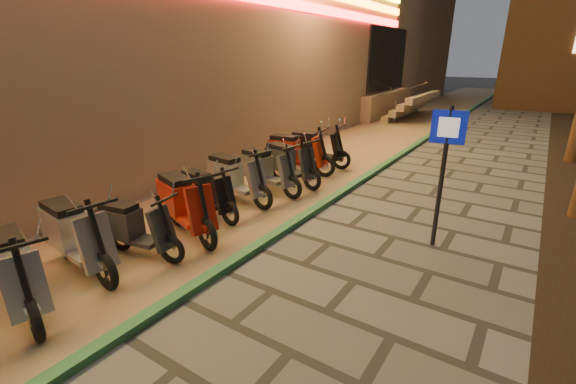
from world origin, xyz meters
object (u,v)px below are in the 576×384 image
Objects in this scene: scooter_6 at (132,227)px; scooter_11 at (287,162)px; scooter_12 at (294,152)px; scooter_7 at (183,203)px; scooter_9 at (234,177)px; scooter_10 at (265,169)px; scooter_5 at (74,235)px; scooter_4 at (16,270)px; scooter_8 at (205,192)px; pedestrian_sign at (444,158)px; scooter_13 at (313,147)px.

scooter_11 is (0.01, 4.41, 0.05)m from scooter_6.
scooter_7 is at bearing -94.00° from scooter_12.
scooter_9 is at bearing -87.27° from scooter_11.
scooter_7 is 2.59m from scooter_10.
scooter_6 is at bearing -74.62° from scooter_7.
scooter_9 reaches higher than scooter_6.
scooter_5 is 5.15m from scooter_11.
scooter_4 is 2.66m from scooter_7.
scooter_8 is (-0.26, 0.78, -0.08)m from scooter_7.
pedestrian_sign is 5.01m from scooter_6.
scooter_13 is at bearing 95.75° from scooter_9.
scooter_7 is at bearing 84.05° from scooter_5.
scooter_12 is (-0.31, 5.20, 0.09)m from scooter_6.
scooter_6 is at bearing 103.96° from scooter_4.
scooter_12 reaches higher than scooter_6.
scooter_7 reaches higher than scooter_5.
scooter_6 is at bearing -74.76° from scooter_8.
scooter_4 is 0.97× the size of scooter_9.
scooter_6 is 0.86× the size of scooter_7.
scooter_7 is 1.73m from scooter_9.
scooter_6 is at bearing -78.29° from scooter_9.
scooter_9 is at bearing 174.34° from pedestrian_sign.
scooter_10 reaches higher than scooter_6.
scooter_13 reaches higher than scooter_10.
scooter_8 is 0.93m from scooter_9.
scooter_6 is 6.11m from scooter_13.
pedestrian_sign is at bearing 27.55° from scooter_6.
scooter_13 is (-0.24, 1.70, 0.01)m from scooter_11.
scooter_8 is 0.91× the size of scooter_11.
pedestrian_sign is 5.28m from scooter_13.
scooter_10 is at bearing 92.74° from scooter_5.
scooter_9 is 0.89m from scooter_10.
pedestrian_sign is at bearing -45.91° from scooter_13.
scooter_9 is at bearing 85.82° from scooter_6.
scooter_4 is at bearing -73.08° from scooter_7.
scooter_8 is (-4.11, -1.17, -1.02)m from pedestrian_sign.
scooter_9 is 3.39m from scooter_13.
scooter_4 is at bearing -96.98° from scooter_13.
scooter_12 is 1.05× the size of scooter_13.
scooter_6 is 1.02m from scooter_7.
pedestrian_sign is 4.15m from scooter_10.
scooter_4 is 0.99× the size of scooter_10.
scooter_7 is 0.82m from scooter_8.
scooter_12 is at bearing 97.47° from scooter_9.
scooter_4 is at bearing -80.39° from scooter_9.
scooter_8 is at bearing 107.51° from scooter_4.
scooter_13 is at bearing 95.16° from scooter_5.
scooter_5 reaches higher than scooter_13.
scooter_7 is at bearing -80.43° from scooter_10.
scooter_11 reaches higher than scooter_6.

